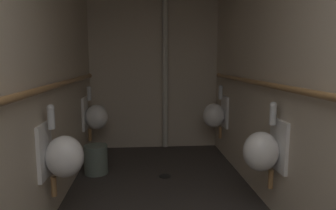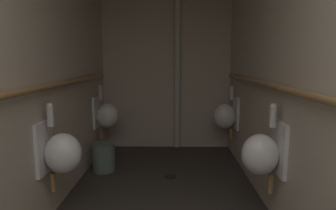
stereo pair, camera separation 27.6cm
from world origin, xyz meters
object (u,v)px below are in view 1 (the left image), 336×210
at_px(waste_bin, 96,159).
at_px(urinal_left_far, 95,116).
at_px(urinal_left_mid, 62,155).
at_px(urinal_right_far, 215,115).
at_px(standpipe_back_wall, 165,68).
at_px(urinal_right_mid, 263,150).
at_px(floor_drain, 165,176).

bearing_deg(waste_bin, urinal_left_far, 98.34).
xyz_separation_m(urinal_left_mid, urinal_right_far, (1.66, 1.69, 0.00)).
xyz_separation_m(urinal_left_mid, standpipe_back_wall, (1.00, 2.17, 0.64)).
bearing_deg(urinal_right_far, urinal_right_mid, -90.00).
distance_m(urinal_right_mid, urinal_right_far, 1.69).
bearing_deg(waste_bin, standpipe_back_wall, 47.11).
relative_size(urinal_left_mid, urinal_left_far, 1.00).
bearing_deg(urinal_left_mid, urinal_left_far, 90.00).
xyz_separation_m(urinal_right_mid, urinal_right_far, (0.00, 1.69, 0.00)).
xyz_separation_m(urinal_right_mid, waste_bin, (-1.59, 1.18, -0.44)).
distance_m(urinal_left_far, standpipe_back_wall, 1.28).
height_order(urinal_right_mid, urinal_right_far, same).
relative_size(urinal_left_far, urinal_right_far, 1.00).
distance_m(urinal_left_mid, urinal_left_far, 1.70).
relative_size(urinal_left_far, standpipe_back_wall, 0.31).
bearing_deg(urinal_left_mid, urinal_right_far, 45.36).
bearing_deg(urinal_right_mid, floor_drain, 127.03).
bearing_deg(urinal_right_mid, urinal_right_far, 90.00).
xyz_separation_m(urinal_left_far, urinal_right_mid, (1.66, -1.71, 0.00)).
bearing_deg(urinal_right_mid, urinal_left_mid, 179.92).
distance_m(urinal_right_mid, floor_drain, 1.40).
bearing_deg(floor_drain, urinal_left_mid, -131.86).
bearing_deg(urinal_left_far, standpipe_back_wall, 25.13).
distance_m(standpipe_back_wall, floor_drain, 1.71).
bearing_deg(urinal_right_far, waste_bin, -162.35).
relative_size(urinal_right_mid, standpipe_back_wall, 0.31).
distance_m(urinal_right_far, standpipe_back_wall, 1.05).
relative_size(urinal_left_mid, urinal_right_mid, 1.00).
height_order(urinal_right_mid, standpipe_back_wall, standpipe_back_wall).
height_order(standpipe_back_wall, floor_drain, standpipe_back_wall).
height_order(urinal_left_far, urinal_right_mid, same).
bearing_deg(urinal_left_mid, waste_bin, 86.28).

